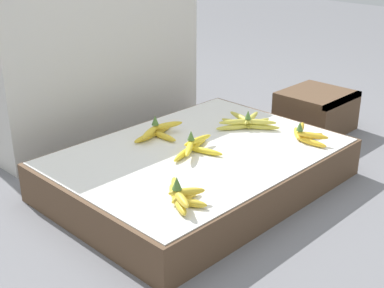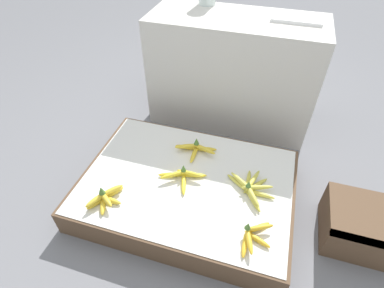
{
  "view_description": "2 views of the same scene",
  "coord_description": "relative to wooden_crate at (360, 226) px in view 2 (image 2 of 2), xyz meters",
  "views": [
    {
      "loc": [
        -1.37,
        -1.31,
        0.99
      ],
      "look_at": [
        -0.02,
        0.01,
        0.19
      ],
      "focal_mm": 50.0,
      "sensor_mm": 36.0,
      "label": 1
    },
    {
      "loc": [
        0.33,
        -0.98,
        1.36
      ],
      "look_at": [
        0.0,
        0.09,
        0.34
      ],
      "focal_mm": 28.0,
      "sensor_mm": 36.0,
      "label": 2
    }
  ],
  "objects": [
    {
      "name": "back_vendor_table",
      "position": [
        -0.8,
        0.79,
        0.26
      ],
      "size": [
        1.06,
        0.45,
        0.73
      ],
      "color": "beige",
      "rests_on": "ground_plane"
    },
    {
      "name": "banana_bunch_middle_midleft",
      "position": [
        -0.89,
        -0.02,
        0.08
      ],
      "size": [
        0.25,
        0.17,
        0.08
      ],
      "color": "yellow",
      "rests_on": "display_platform"
    },
    {
      "name": "banana_bunch_front_left",
      "position": [
        -1.2,
        -0.26,
        0.09
      ],
      "size": [
        0.15,
        0.19,
        0.1
      ],
      "color": "gold",
      "rests_on": "display_platform"
    },
    {
      "name": "display_platform",
      "position": [
        -0.87,
        -0.01,
        -0.02
      ],
      "size": [
        1.11,
        0.79,
        0.16
      ],
      "color": "brown",
      "rests_on": "ground_plane"
    },
    {
      "name": "wooden_crate",
      "position": [
        0.0,
        0.0,
        0.0
      ],
      "size": [
        0.33,
        0.31,
        0.2
      ],
      "color": "brown",
      "rests_on": "ground_plane"
    },
    {
      "name": "banana_bunch_back_midleft",
      "position": [
        -0.88,
        0.2,
        0.08
      ],
      "size": [
        0.25,
        0.16,
        0.09
      ],
      "color": "gold",
      "rests_on": "display_platform"
    },
    {
      "name": "foam_tray_white",
      "position": [
        -0.48,
        0.84,
        0.64
      ],
      "size": [
        0.28,
        0.15,
        0.02
      ],
      "color": "white",
      "rests_on": "back_vendor_table"
    },
    {
      "name": "ground_plane",
      "position": [
        -0.87,
        -0.01,
        -0.1
      ],
      "size": [
        10.0,
        10.0,
        0.0
      ],
      "primitive_type": "plane",
      "color": "slate"
    },
    {
      "name": "banana_bunch_front_midright",
      "position": [
        -0.49,
        -0.25,
        0.08
      ],
      "size": [
        0.13,
        0.21,
        0.08
      ],
      "color": "gold",
      "rests_on": "display_platform"
    },
    {
      "name": "banana_bunch_middle_midright",
      "position": [
        -0.54,
        0.01,
        0.08
      ],
      "size": [
        0.26,
        0.26,
        0.08
      ],
      "color": "gold",
      "rests_on": "display_platform"
    }
  ]
}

